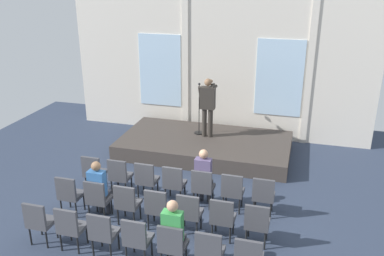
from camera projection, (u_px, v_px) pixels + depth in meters
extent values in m
plane|color=#2D384C|center=(161.00, 225.00, 8.71)|extent=(14.14, 14.14, 0.00)
cube|color=silver|center=(218.00, 65.00, 12.78)|extent=(9.45, 0.10, 4.55)
cube|color=silver|center=(160.00, 70.00, 13.31)|extent=(1.40, 0.04, 2.31)
cube|color=silver|center=(185.00, 63.00, 12.99)|extent=(0.20, 0.08, 4.55)
cube|color=silver|center=(279.00, 78.00, 12.35)|extent=(1.40, 0.04, 2.31)
cube|color=silver|center=(310.00, 71.00, 12.04)|extent=(0.20, 0.08, 4.55)
cube|color=#3F3833|center=(205.00, 145.00, 12.09)|extent=(4.86, 2.57, 0.43)
cylinder|color=#332D28|center=(204.00, 122.00, 12.05)|extent=(0.14, 0.14, 0.86)
cylinder|color=#332D28|center=(210.00, 123.00, 12.01)|extent=(0.14, 0.14, 0.86)
cube|color=#332D28|center=(208.00, 98.00, 11.76)|extent=(0.42, 0.22, 0.64)
cube|color=#26663F|center=(209.00, 94.00, 11.84)|extent=(0.06, 0.01, 0.39)
sphere|color=#8C6647|center=(208.00, 82.00, 11.61)|extent=(0.21, 0.21, 0.21)
cylinder|color=#332D28|center=(200.00, 93.00, 11.86)|extent=(0.09, 0.28, 0.45)
cylinder|color=#332D28|center=(214.00, 86.00, 11.73)|extent=(0.15, 0.36, 0.15)
cylinder|color=#332D28|center=(213.00, 85.00, 11.86)|extent=(0.11, 0.34, 0.15)
sphere|color=#8C6647|center=(211.00, 81.00, 12.11)|extent=(0.10, 0.10, 0.10)
cylinder|color=black|center=(199.00, 133.00, 12.40)|extent=(0.28, 0.28, 0.03)
cylinder|color=black|center=(199.00, 109.00, 12.14)|extent=(0.02, 0.02, 1.45)
sphere|color=#262626|center=(199.00, 84.00, 11.86)|extent=(0.07, 0.07, 0.07)
cylinder|color=black|center=(106.00, 180.00, 10.16)|extent=(0.04, 0.04, 0.40)
cylinder|color=black|center=(93.00, 178.00, 10.25)|extent=(0.04, 0.04, 0.40)
cylinder|color=black|center=(100.00, 186.00, 9.86)|extent=(0.04, 0.04, 0.40)
cylinder|color=black|center=(86.00, 184.00, 9.95)|extent=(0.04, 0.04, 0.40)
cube|color=#47474C|center=(96.00, 173.00, 9.97)|extent=(0.46, 0.44, 0.08)
cube|color=#47474C|center=(91.00, 166.00, 9.70)|extent=(0.46, 0.06, 0.46)
cylinder|color=black|center=(132.00, 183.00, 9.99)|extent=(0.04, 0.04, 0.40)
cylinder|color=black|center=(118.00, 181.00, 10.08)|extent=(0.04, 0.04, 0.40)
cylinder|color=black|center=(126.00, 190.00, 9.69)|extent=(0.04, 0.04, 0.40)
cylinder|color=black|center=(112.00, 188.00, 9.78)|extent=(0.04, 0.04, 0.40)
cube|color=#47474C|center=(121.00, 176.00, 9.80)|extent=(0.46, 0.44, 0.08)
cube|color=#47474C|center=(117.00, 170.00, 9.53)|extent=(0.46, 0.06, 0.46)
cylinder|color=black|center=(158.00, 187.00, 9.82)|extent=(0.04, 0.04, 0.40)
cylinder|color=black|center=(144.00, 185.00, 9.91)|extent=(0.04, 0.04, 0.40)
cylinder|color=black|center=(153.00, 194.00, 9.52)|extent=(0.04, 0.04, 0.40)
cylinder|color=black|center=(138.00, 192.00, 9.61)|extent=(0.04, 0.04, 0.40)
cube|color=#47474C|center=(148.00, 180.00, 9.63)|extent=(0.46, 0.44, 0.08)
cube|color=#47474C|center=(144.00, 173.00, 9.36)|extent=(0.46, 0.06, 0.46)
cylinder|color=black|center=(185.00, 191.00, 9.65)|extent=(0.04, 0.04, 0.40)
cylinder|color=black|center=(170.00, 189.00, 9.75)|extent=(0.04, 0.04, 0.40)
cylinder|color=black|center=(180.00, 198.00, 9.35)|extent=(0.04, 0.04, 0.40)
cylinder|color=black|center=(165.00, 196.00, 9.44)|extent=(0.04, 0.04, 0.40)
cube|color=#47474C|center=(175.00, 184.00, 9.46)|extent=(0.46, 0.44, 0.08)
cube|color=#47474C|center=(172.00, 177.00, 9.19)|extent=(0.46, 0.06, 0.46)
cylinder|color=black|center=(213.00, 195.00, 9.48)|extent=(0.04, 0.04, 0.40)
cylinder|color=black|center=(198.00, 192.00, 9.58)|extent=(0.04, 0.04, 0.40)
cylinder|color=black|center=(209.00, 202.00, 9.18)|extent=(0.04, 0.04, 0.40)
cylinder|color=black|center=(194.00, 200.00, 9.27)|extent=(0.04, 0.04, 0.40)
cube|color=#47474C|center=(203.00, 188.00, 9.29)|extent=(0.46, 0.44, 0.08)
cube|color=#47474C|center=(201.00, 181.00, 9.02)|extent=(0.46, 0.06, 0.46)
cylinder|color=#2D2D33|center=(202.00, 192.00, 9.55)|extent=(0.10, 0.10, 0.44)
cylinder|color=#2D2D33|center=(209.00, 193.00, 9.51)|extent=(0.10, 0.10, 0.44)
cube|color=#2D2D33|center=(204.00, 184.00, 9.32)|extent=(0.34, 0.36, 0.12)
cube|color=#594C72|center=(203.00, 172.00, 9.09)|extent=(0.36, 0.20, 0.62)
sphere|color=tan|center=(204.00, 154.00, 8.96)|extent=(0.20, 0.20, 0.20)
cylinder|color=black|center=(242.00, 199.00, 9.32)|extent=(0.04, 0.04, 0.40)
cylinder|color=black|center=(226.00, 196.00, 9.41)|extent=(0.04, 0.04, 0.40)
cylinder|color=black|center=(239.00, 206.00, 9.01)|extent=(0.04, 0.04, 0.40)
cylinder|color=black|center=(223.00, 204.00, 9.10)|extent=(0.04, 0.04, 0.40)
cube|color=#47474C|center=(233.00, 192.00, 9.12)|extent=(0.46, 0.44, 0.08)
cube|color=#47474C|center=(232.00, 185.00, 8.85)|extent=(0.46, 0.06, 0.46)
cylinder|color=black|center=(272.00, 203.00, 9.15)|extent=(0.04, 0.04, 0.40)
cylinder|color=black|center=(256.00, 201.00, 9.24)|extent=(0.04, 0.04, 0.40)
cylinder|color=black|center=(270.00, 211.00, 8.84)|extent=(0.04, 0.04, 0.40)
cylinder|color=black|center=(254.00, 208.00, 8.93)|extent=(0.04, 0.04, 0.40)
cube|color=#47474C|center=(264.00, 196.00, 8.95)|extent=(0.46, 0.44, 0.08)
cube|color=#47474C|center=(263.00, 189.00, 8.69)|extent=(0.46, 0.06, 0.46)
cylinder|color=black|center=(84.00, 202.00, 9.19)|extent=(0.04, 0.04, 0.40)
cylinder|color=black|center=(70.00, 199.00, 9.28)|extent=(0.04, 0.04, 0.40)
cylinder|color=black|center=(76.00, 210.00, 8.89)|extent=(0.04, 0.04, 0.40)
cylinder|color=black|center=(61.00, 207.00, 8.98)|extent=(0.04, 0.04, 0.40)
cube|color=#47474C|center=(72.00, 195.00, 9.00)|extent=(0.46, 0.44, 0.08)
cube|color=#47474C|center=(66.00, 188.00, 8.73)|extent=(0.46, 0.06, 0.46)
cylinder|color=black|center=(112.00, 206.00, 9.02)|extent=(0.04, 0.04, 0.40)
cylinder|color=black|center=(97.00, 204.00, 9.11)|extent=(0.04, 0.04, 0.40)
cylinder|color=black|center=(105.00, 214.00, 8.72)|extent=(0.04, 0.04, 0.40)
cylinder|color=black|center=(89.00, 212.00, 8.81)|extent=(0.04, 0.04, 0.40)
cube|color=#47474C|center=(100.00, 199.00, 8.83)|extent=(0.46, 0.44, 0.08)
cube|color=#47474C|center=(94.00, 192.00, 8.56)|extent=(0.46, 0.06, 0.46)
cylinder|color=#2D2D33|center=(101.00, 203.00, 9.09)|extent=(0.10, 0.10, 0.44)
cylinder|color=#2D2D33|center=(108.00, 204.00, 9.05)|extent=(0.10, 0.10, 0.44)
cube|color=#2D2D33|center=(101.00, 195.00, 8.86)|extent=(0.34, 0.36, 0.12)
cube|color=#3366A5|center=(97.00, 184.00, 8.64)|extent=(0.36, 0.20, 0.57)
sphere|color=#8C6647|center=(96.00, 166.00, 8.52)|extent=(0.20, 0.20, 0.20)
cylinder|color=black|center=(140.00, 211.00, 8.85)|extent=(0.04, 0.04, 0.40)
cylinder|color=black|center=(125.00, 208.00, 8.94)|extent=(0.04, 0.04, 0.40)
cylinder|color=black|center=(134.00, 219.00, 8.55)|extent=(0.04, 0.04, 0.40)
cylinder|color=black|center=(118.00, 217.00, 8.64)|extent=(0.04, 0.04, 0.40)
cube|color=#47474C|center=(129.00, 204.00, 8.66)|extent=(0.46, 0.44, 0.08)
cube|color=#47474C|center=(124.00, 197.00, 8.39)|extent=(0.46, 0.06, 0.46)
cylinder|color=black|center=(170.00, 215.00, 8.68)|extent=(0.04, 0.04, 0.40)
cylinder|color=black|center=(154.00, 213.00, 8.77)|extent=(0.04, 0.04, 0.40)
cylinder|color=black|center=(165.00, 224.00, 8.38)|extent=(0.04, 0.04, 0.40)
cylinder|color=black|center=(148.00, 222.00, 8.47)|extent=(0.04, 0.04, 0.40)
cube|color=#47474C|center=(159.00, 208.00, 8.49)|extent=(0.46, 0.44, 0.08)
cube|color=#47474C|center=(155.00, 202.00, 8.22)|extent=(0.46, 0.06, 0.46)
cylinder|color=black|center=(201.00, 220.00, 8.51)|extent=(0.04, 0.04, 0.40)
cylinder|color=black|center=(184.00, 218.00, 8.60)|extent=(0.04, 0.04, 0.40)
cylinder|color=black|center=(197.00, 230.00, 8.21)|extent=(0.04, 0.04, 0.40)
cylinder|color=black|center=(179.00, 227.00, 8.30)|extent=(0.04, 0.04, 0.40)
cube|color=#47474C|center=(190.00, 213.00, 8.32)|extent=(0.46, 0.44, 0.08)
cube|color=#47474C|center=(188.00, 207.00, 8.05)|extent=(0.46, 0.06, 0.46)
cylinder|color=black|center=(233.00, 225.00, 8.34)|extent=(0.04, 0.04, 0.40)
cylinder|color=black|center=(216.00, 223.00, 8.44)|extent=(0.04, 0.04, 0.40)
cylinder|color=black|center=(230.00, 235.00, 8.04)|extent=(0.04, 0.04, 0.40)
cylinder|color=black|center=(212.00, 232.00, 8.13)|extent=(0.04, 0.04, 0.40)
cube|color=#47474C|center=(223.00, 218.00, 8.15)|extent=(0.46, 0.44, 0.08)
cube|color=#47474C|center=(221.00, 212.00, 7.88)|extent=(0.46, 0.06, 0.46)
cylinder|color=black|center=(267.00, 231.00, 8.17)|extent=(0.04, 0.04, 0.40)
cylinder|color=black|center=(249.00, 228.00, 8.27)|extent=(0.04, 0.04, 0.40)
cylinder|color=black|center=(265.00, 241.00, 7.87)|extent=(0.04, 0.04, 0.40)
cylinder|color=black|center=(246.00, 238.00, 7.96)|extent=(0.04, 0.04, 0.40)
cube|color=#47474C|center=(257.00, 224.00, 7.98)|extent=(0.46, 0.44, 0.08)
cube|color=#47474C|center=(257.00, 217.00, 7.71)|extent=(0.46, 0.06, 0.46)
cylinder|color=black|center=(57.00, 229.00, 8.22)|extent=(0.04, 0.04, 0.40)
cylinder|color=black|center=(41.00, 226.00, 8.31)|extent=(0.04, 0.04, 0.40)
cylinder|color=black|center=(47.00, 239.00, 7.91)|extent=(0.04, 0.04, 0.40)
cylinder|color=black|center=(30.00, 236.00, 8.01)|extent=(0.04, 0.04, 0.40)
cube|color=#47474C|center=(42.00, 222.00, 8.03)|extent=(0.46, 0.44, 0.08)
cube|color=#47474C|center=(34.00, 215.00, 7.76)|extent=(0.46, 0.06, 0.46)
cylinder|color=black|center=(87.00, 235.00, 8.05)|extent=(0.04, 0.04, 0.40)
cylinder|color=black|center=(71.00, 232.00, 8.14)|extent=(0.04, 0.04, 0.40)
cylinder|color=black|center=(78.00, 245.00, 7.75)|extent=(0.04, 0.04, 0.40)
cylinder|color=black|center=(61.00, 242.00, 7.84)|extent=(0.04, 0.04, 0.40)
cube|color=#47474C|center=(73.00, 228.00, 7.86)|extent=(0.46, 0.44, 0.08)
cube|color=#47474C|center=(66.00, 221.00, 7.59)|extent=(0.46, 0.06, 0.46)
cylinder|color=black|center=(119.00, 240.00, 7.88)|extent=(0.04, 0.04, 0.40)
cylinder|color=black|center=(102.00, 237.00, 7.97)|extent=(0.04, 0.04, 0.40)
cylinder|color=black|center=(111.00, 251.00, 7.58)|extent=(0.04, 0.04, 0.40)
cylinder|color=black|center=(93.00, 248.00, 7.67)|extent=(0.04, 0.04, 0.40)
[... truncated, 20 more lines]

